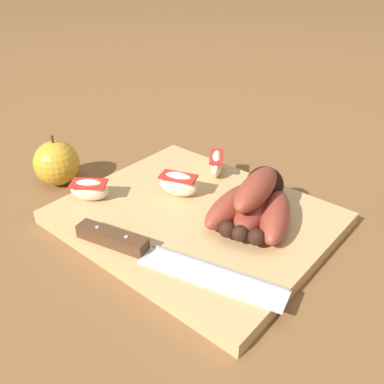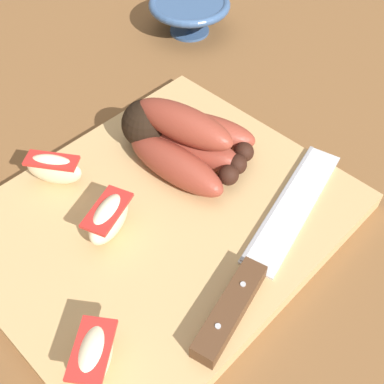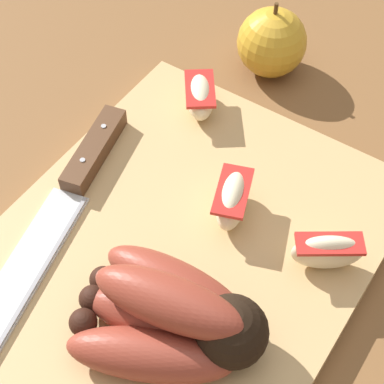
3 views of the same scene
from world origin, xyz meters
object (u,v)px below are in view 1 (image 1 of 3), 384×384
chefs_knife (144,250)px  apple_wedge_near (217,163)px  apple_wedge_far (180,183)px  whole_apple (57,163)px  banana_bunch (256,202)px  apple_wedge_middle (89,189)px

chefs_knife → apple_wedge_near: apple_wedge_near is taller
apple_wedge_far → whole_apple: 0.22m
banana_bunch → apple_wedge_middle: bearing=-151.3°
banana_bunch → apple_wedge_far: size_ratio=2.33×
whole_apple → apple_wedge_near: bearing=39.1°
chefs_knife → apple_wedge_middle: 0.16m
apple_wedge_middle → apple_wedge_far: bearing=46.6°
banana_bunch → apple_wedge_far: 0.12m
apple_wedge_middle → apple_wedge_far: (0.09, 0.10, 0.00)m
banana_bunch → apple_wedge_far: bearing=-170.9°
banana_bunch → chefs_knife: size_ratio=0.54×
apple_wedge_near → whole_apple: size_ratio=0.70×
chefs_knife → apple_wedge_far: size_ratio=4.31×
chefs_knife → apple_wedge_far: 0.15m
apple_wedge_middle → chefs_knife: bearing=-13.5°
apple_wedge_middle → banana_bunch: bearing=28.7°
apple_wedge_near → whole_apple: bearing=-140.9°
banana_bunch → chefs_knife: 0.17m
apple_wedge_near → whole_apple: whole_apple is taller
apple_wedge_near → apple_wedge_far: bearing=-91.2°
apple_wedge_near → whole_apple: 0.27m
chefs_knife → whole_apple: whole_apple is taller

